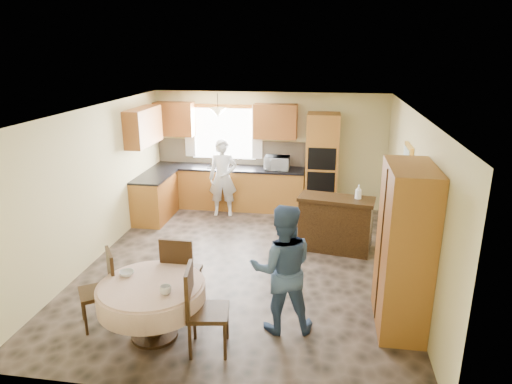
{
  "coord_description": "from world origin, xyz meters",
  "views": [
    {
      "loc": [
        1.21,
        -6.64,
        3.4
      ],
      "look_at": [
        0.13,
        0.3,
        1.16
      ],
      "focal_mm": 32.0,
      "sensor_mm": 36.0,
      "label": 1
    }
  ],
  "objects_px": {
    "oven_tower": "(322,164)",
    "sideboard": "(335,226)",
    "dining_table": "(152,295)",
    "chair_right": "(201,305)",
    "chair_back": "(180,269)",
    "person_dining": "(282,269)",
    "chair_left": "(103,285)",
    "cupboard": "(404,249)",
    "person_sink": "(223,178)"
  },
  "relations": [
    {
      "from": "dining_table",
      "to": "chair_right",
      "type": "bearing_deg",
      "value": -13.13
    },
    {
      "from": "chair_right",
      "to": "person_dining",
      "type": "relative_size",
      "value": 0.64
    },
    {
      "from": "person_sink",
      "to": "person_dining",
      "type": "xyz_separation_m",
      "value": [
        1.62,
        -3.89,
        0.02
      ]
    },
    {
      "from": "oven_tower",
      "to": "chair_back",
      "type": "distance_m",
      "value": 4.49
    },
    {
      "from": "chair_back",
      "to": "person_dining",
      "type": "relative_size",
      "value": 0.64
    },
    {
      "from": "person_sink",
      "to": "person_dining",
      "type": "height_order",
      "value": "person_dining"
    },
    {
      "from": "sideboard",
      "to": "person_dining",
      "type": "relative_size",
      "value": 0.77
    },
    {
      "from": "oven_tower",
      "to": "chair_back",
      "type": "height_order",
      "value": "oven_tower"
    },
    {
      "from": "chair_right",
      "to": "chair_back",
      "type": "bearing_deg",
      "value": 23.14
    },
    {
      "from": "chair_left",
      "to": "chair_back",
      "type": "distance_m",
      "value": 0.98
    },
    {
      "from": "oven_tower",
      "to": "sideboard",
      "type": "bearing_deg",
      "value": -81.31
    },
    {
      "from": "person_dining",
      "to": "sideboard",
      "type": "bearing_deg",
      "value": -115.85
    },
    {
      "from": "sideboard",
      "to": "person_dining",
      "type": "distance_m",
      "value": 2.58
    },
    {
      "from": "person_dining",
      "to": "chair_back",
      "type": "bearing_deg",
      "value": -20.68
    },
    {
      "from": "sideboard",
      "to": "dining_table",
      "type": "height_order",
      "value": "sideboard"
    },
    {
      "from": "chair_back",
      "to": "person_sink",
      "type": "distance_m",
      "value": 3.66
    },
    {
      "from": "dining_table",
      "to": "chair_back",
      "type": "xyz_separation_m",
      "value": [
        0.13,
        0.67,
        0.02
      ]
    },
    {
      "from": "cupboard",
      "to": "person_sink",
      "type": "bearing_deg",
      "value": 130.79
    },
    {
      "from": "person_sink",
      "to": "chair_back",
      "type": "bearing_deg",
      "value": -94.06
    },
    {
      "from": "sideboard",
      "to": "chair_right",
      "type": "distance_m",
      "value": 3.41
    },
    {
      "from": "sideboard",
      "to": "chair_left",
      "type": "height_order",
      "value": "chair_left"
    },
    {
      "from": "oven_tower",
      "to": "chair_right",
      "type": "relative_size",
      "value": 2.0
    },
    {
      "from": "chair_right",
      "to": "person_dining",
      "type": "bearing_deg",
      "value": -65.61
    },
    {
      "from": "cupboard",
      "to": "chair_left",
      "type": "relative_size",
      "value": 2.14
    },
    {
      "from": "chair_left",
      "to": "person_sink",
      "type": "bearing_deg",
      "value": 136.98
    },
    {
      "from": "sideboard",
      "to": "dining_table",
      "type": "distance_m",
      "value": 3.63
    },
    {
      "from": "cupboard",
      "to": "chair_left",
      "type": "bearing_deg",
      "value": -171.54
    },
    {
      "from": "sideboard",
      "to": "person_sink",
      "type": "distance_m",
      "value": 2.73
    },
    {
      "from": "person_sink",
      "to": "person_dining",
      "type": "relative_size",
      "value": 0.98
    },
    {
      "from": "chair_back",
      "to": "chair_right",
      "type": "height_order",
      "value": "chair_right"
    },
    {
      "from": "sideboard",
      "to": "chair_back",
      "type": "distance_m",
      "value": 3.03
    },
    {
      "from": "oven_tower",
      "to": "chair_left",
      "type": "bearing_deg",
      "value": -119.88
    },
    {
      "from": "chair_back",
      "to": "chair_right",
      "type": "xyz_separation_m",
      "value": [
        0.51,
        -0.82,
        0.0
      ]
    },
    {
      "from": "oven_tower",
      "to": "chair_left",
      "type": "xyz_separation_m",
      "value": [
        -2.63,
        -4.58,
        -0.52
      ]
    },
    {
      "from": "oven_tower",
      "to": "person_dining",
      "type": "xyz_separation_m",
      "value": [
        -0.39,
        -4.35,
        -0.24
      ]
    },
    {
      "from": "chair_back",
      "to": "person_sink",
      "type": "relative_size",
      "value": 0.65
    },
    {
      "from": "dining_table",
      "to": "person_dining",
      "type": "distance_m",
      "value": 1.6
    },
    {
      "from": "person_dining",
      "to": "person_sink",
      "type": "bearing_deg",
      "value": -77.83
    },
    {
      "from": "oven_tower",
      "to": "sideboard",
      "type": "xyz_separation_m",
      "value": [
        0.29,
        -1.89,
        -0.61
      ]
    },
    {
      "from": "person_sink",
      "to": "oven_tower",
      "type": "bearing_deg",
      "value": 5.02
    },
    {
      "from": "oven_tower",
      "to": "cupboard",
      "type": "distance_m",
      "value": 4.17
    },
    {
      "from": "cupboard",
      "to": "chair_back",
      "type": "bearing_deg",
      "value": -178.54
    },
    {
      "from": "dining_table",
      "to": "chair_right",
      "type": "xyz_separation_m",
      "value": [
        0.64,
        -0.15,
        0.02
      ]
    },
    {
      "from": "cupboard",
      "to": "sideboard",
      "type": "bearing_deg",
      "value": 110.07
    },
    {
      "from": "dining_table",
      "to": "chair_back",
      "type": "bearing_deg",
      "value": 78.9
    },
    {
      "from": "oven_tower",
      "to": "chair_right",
      "type": "bearing_deg",
      "value": -104.42
    },
    {
      "from": "chair_back",
      "to": "person_dining",
      "type": "distance_m",
      "value": 1.43
    },
    {
      "from": "sideboard",
      "to": "person_sink",
      "type": "height_order",
      "value": "person_sink"
    },
    {
      "from": "person_dining",
      "to": "cupboard",
      "type": "bearing_deg",
      "value": -177.94
    },
    {
      "from": "chair_left",
      "to": "chair_right",
      "type": "bearing_deg",
      "value": 41.39
    }
  ]
}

